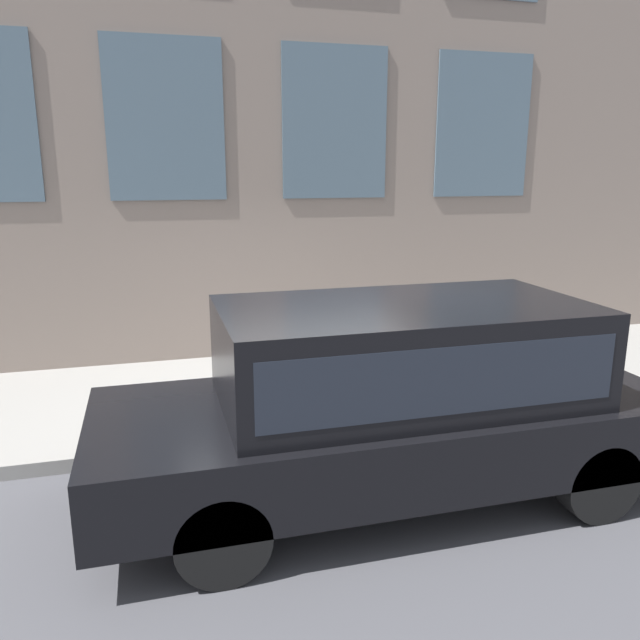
% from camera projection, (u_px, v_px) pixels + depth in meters
% --- Properties ---
extents(ground_plane, '(80.00, 80.00, 0.00)m').
position_uv_depth(ground_plane, '(308.00, 445.00, 6.50)').
color(ground_plane, '#47474C').
extents(sidewalk, '(2.95, 60.00, 0.15)m').
position_uv_depth(sidewalk, '(279.00, 391.00, 7.86)').
color(sidewalk, gray).
rests_on(sidewalk, ground_plane).
extents(fire_hydrant, '(0.33, 0.44, 0.72)m').
position_uv_depth(fire_hydrant, '(307.00, 383.00, 6.86)').
color(fire_hydrant, gray).
rests_on(fire_hydrant, sidewalk).
extents(person, '(0.32, 0.21, 1.31)m').
position_uv_depth(person, '(333.00, 339.00, 7.04)').
color(person, '#232328').
rests_on(person, sidewalk).
extents(parked_truck_black_near, '(1.84, 4.91, 1.72)m').
position_uv_depth(parked_truck_black_near, '(396.00, 389.00, 5.29)').
color(parked_truck_black_near, black).
rests_on(parked_truck_black_near, ground_plane).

